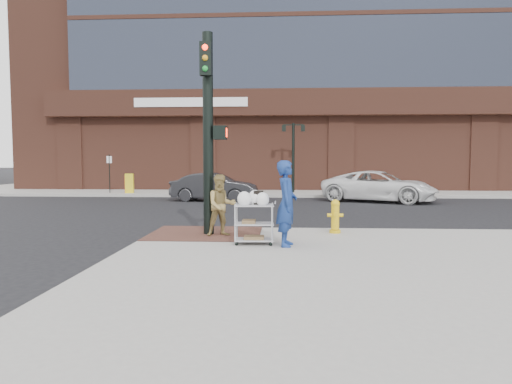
# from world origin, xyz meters

# --- Properties ---
(ground) EXTENTS (220.00, 220.00, 0.00)m
(ground) POSITION_xyz_m (0.00, 0.00, 0.00)
(ground) COLOR black
(ground) RESTS_ON ground
(sidewalk_far) EXTENTS (65.00, 36.00, 0.15)m
(sidewalk_far) POSITION_xyz_m (12.50, 32.00, 0.07)
(sidewalk_far) COLOR gray
(sidewalk_far) RESTS_ON ground
(brick_curb_ramp) EXTENTS (2.80, 2.40, 0.01)m
(brick_curb_ramp) POSITION_xyz_m (-0.60, 0.90, 0.16)
(brick_curb_ramp) COLOR #542D27
(brick_curb_ramp) RESTS_ON sidewalk_near
(bank_building) EXTENTS (42.00, 26.00, 28.00)m
(bank_building) POSITION_xyz_m (5.00, 31.00, 14.15)
(bank_building) COLOR brown
(bank_building) RESTS_ON sidewalk_far
(lamp_post) EXTENTS (1.32, 0.22, 4.00)m
(lamp_post) POSITION_xyz_m (2.00, 16.00, 2.62)
(lamp_post) COLOR black
(lamp_post) RESTS_ON sidewalk_far
(parking_sign) EXTENTS (0.05, 0.05, 2.20)m
(parking_sign) POSITION_xyz_m (-8.50, 15.00, 1.25)
(parking_sign) COLOR black
(parking_sign) RESTS_ON sidewalk_far
(traffic_signal_pole) EXTENTS (0.61, 0.51, 5.00)m
(traffic_signal_pole) POSITION_xyz_m (-0.48, 0.77, 2.83)
(traffic_signal_pole) COLOR black
(traffic_signal_pole) RESTS_ON sidewalk_near
(woman_blue) EXTENTS (0.51, 0.72, 1.86)m
(woman_blue) POSITION_xyz_m (1.45, -0.68, 1.08)
(woman_blue) COLOR navy
(woman_blue) RESTS_ON sidewalk_near
(pedestrian_tan) EXTENTS (0.89, 0.80, 1.52)m
(pedestrian_tan) POSITION_xyz_m (-0.14, 0.55, 0.91)
(pedestrian_tan) COLOR olive
(pedestrian_tan) RESTS_ON sidewalk_near
(sedan_dark) EXTENTS (4.38, 2.04, 1.39)m
(sedan_dark) POSITION_xyz_m (-1.97, 11.73, 0.69)
(sedan_dark) COLOR black
(sedan_dark) RESTS_ON ground
(minivan_white) EXTENTS (5.95, 4.47, 1.50)m
(minivan_white) POSITION_xyz_m (6.07, 11.84, 0.75)
(minivan_white) COLOR white
(minivan_white) RESTS_ON ground
(utility_cart) EXTENTS (0.89, 0.53, 1.20)m
(utility_cart) POSITION_xyz_m (0.73, -0.53, 0.69)
(utility_cart) COLOR #A3A4A8
(utility_cart) RESTS_ON sidewalk_near
(fire_hydrant) EXTENTS (0.41, 0.28, 0.86)m
(fire_hydrant) POSITION_xyz_m (2.71, 1.17, 0.59)
(fire_hydrant) COLOR gold
(fire_hydrant) RESTS_ON sidewalk_near
(newsbox_red) EXTENTS (0.48, 0.45, 0.97)m
(newsbox_red) POSITION_xyz_m (-7.41, 15.02, 0.64)
(newsbox_red) COLOR red
(newsbox_red) RESTS_ON sidewalk_far
(newsbox_yellow) EXTENTS (0.54, 0.51, 1.10)m
(newsbox_yellow) POSITION_xyz_m (-7.34, 14.98, 0.70)
(newsbox_yellow) COLOR yellow
(newsbox_yellow) RESTS_ON sidewalk_far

